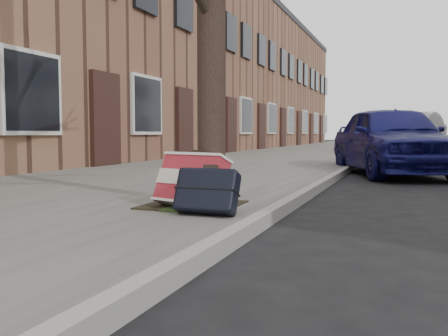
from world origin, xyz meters
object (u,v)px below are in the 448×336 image
(suitcase_navy, at_px, (207,190))
(car_near_mid, at_px, (408,134))
(suitcase_red, at_px, (191,181))
(car_near_front, at_px, (391,140))

(suitcase_navy, height_order, car_near_mid, car_near_mid)
(suitcase_red, xyz_separation_m, car_near_mid, (1.81, 14.47, 0.40))
(suitcase_red, relative_size, car_near_front, 0.16)
(car_near_front, relative_size, car_near_mid, 0.86)
(suitcase_red, bearing_deg, car_near_front, 93.57)
(suitcase_navy, bearing_deg, suitcase_red, 136.37)
(car_near_mid, bearing_deg, car_near_front, -76.69)
(suitcase_navy, relative_size, car_near_front, 0.13)
(suitcase_navy, xyz_separation_m, car_near_front, (1.27, 6.30, 0.36))
(suitcase_red, distance_m, suitcase_navy, 0.37)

